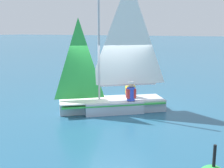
# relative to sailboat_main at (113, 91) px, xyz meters

# --- Properties ---
(ground_plane) EXTENTS (260.00, 260.00, 0.00)m
(ground_plane) POSITION_rel_sailboat_main_xyz_m (0.03, -0.04, -0.76)
(ground_plane) COLOR #235675
(sailboat_main) EXTENTS (3.45, 3.88, 5.06)m
(sailboat_main) POSITION_rel_sailboat_main_xyz_m (0.00, 0.00, 0.00)
(sailboat_main) COLOR #B2BCCC
(sailboat_main) RESTS_ON ground_plane
(sailor_helm) EXTENTS (0.42, 0.43, 1.16)m
(sailor_helm) POSITION_rel_sailboat_main_xyz_m (-0.10, 0.69, -0.13)
(sailor_helm) COLOR black
(sailor_helm) RESTS_ON ground_plane
(sailor_crew) EXTENTS (0.42, 0.43, 1.16)m
(sailor_crew) POSITION_rel_sailboat_main_xyz_m (-0.66, 0.42, -0.13)
(sailor_crew) COLOR black
(sailor_crew) RESTS_ON ground_plane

